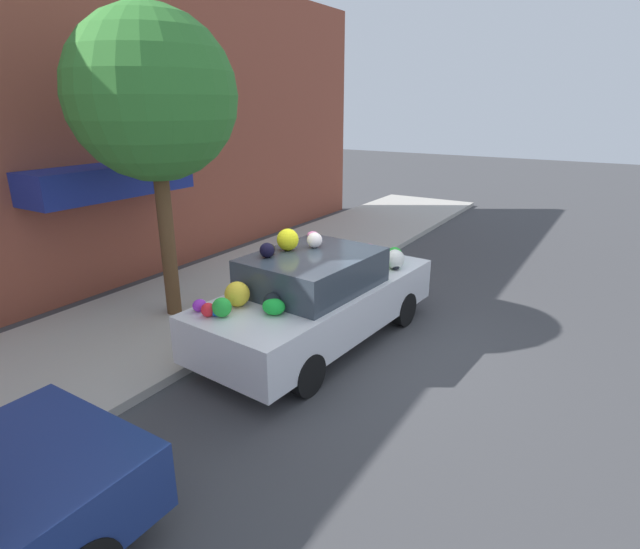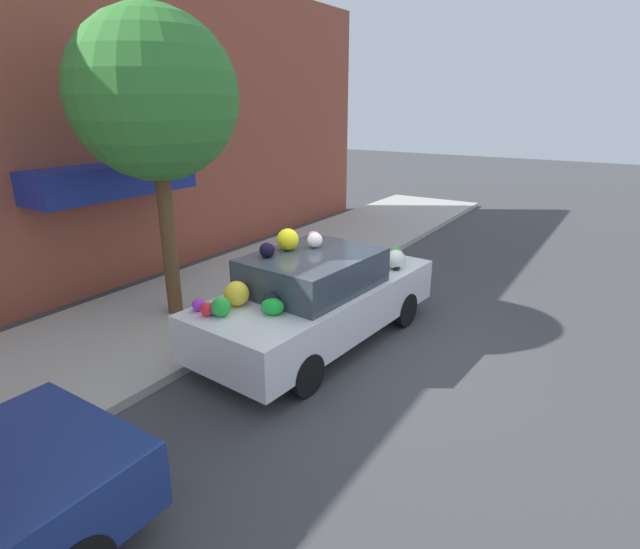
{
  "view_description": "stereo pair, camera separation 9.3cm",
  "coord_description": "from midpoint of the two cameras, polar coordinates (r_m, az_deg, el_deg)",
  "views": [
    {
      "loc": [
        -5.91,
        -3.57,
        3.48
      ],
      "look_at": [
        0.0,
        0.11,
        1.09
      ],
      "focal_mm": 28.0,
      "sensor_mm": 36.0,
      "label": 1
    },
    {
      "loc": [
        -5.86,
        -3.64,
        3.48
      ],
      "look_at": [
        0.0,
        0.11,
        1.09
      ],
      "focal_mm": 28.0,
      "sensor_mm": 36.0,
      "label": 2
    }
  ],
  "objects": [
    {
      "name": "street_tree",
      "position": [
        8.19,
        -18.91,
        18.64
      ],
      "size": [
        2.51,
        2.51,
        4.71
      ],
      "color": "brown",
      "rests_on": "sidewalk_curb"
    },
    {
      "name": "sidewalk_curb",
      "position": [
        9.28,
        -14.03,
        -3.23
      ],
      "size": [
        24.0,
        3.2,
        0.13
      ],
      "color": "#B2ADA3",
      "rests_on": "ground"
    },
    {
      "name": "art_car",
      "position": [
        7.45,
        -0.53,
        -2.53
      ],
      "size": [
        4.3,
        1.98,
        1.76
      ],
      "rotation": [
        0.0,
        0.0,
        -0.08
      ],
      "color": "silver",
      "rests_on": "ground"
    },
    {
      "name": "ground_plane",
      "position": [
        7.73,
        0.36,
        -7.78
      ],
      "size": [
        60.0,
        60.0,
        0.0
      ],
      "primitive_type": "plane",
      "color": "#424244"
    },
    {
      "name": "fire_hydrant",
      "position": [
        10.02,
        -0.3,
        1.51
      ],
      "size": [
        0.2,
        0.2,
        0.7
      ],
      "color": "gold",
      "rests_on": "sidewalk_curb"
    },
    {
      "name": "building_facade",
      "position": [
        10.37,
        -24.41,
        14.93
      ],
      "size": [
        18.0,
        1.2,
        6.16
      ],
      "color": "#9E4C38",
      "rests_on": "ground"
    }
  ]
}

